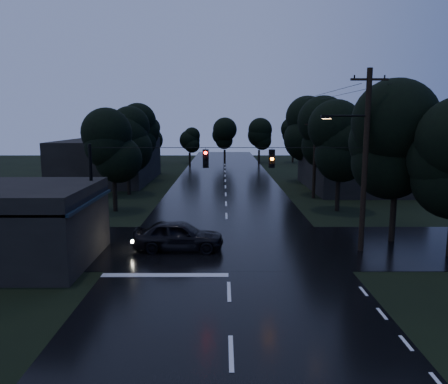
{
  "coord_description": "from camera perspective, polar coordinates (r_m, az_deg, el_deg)",
  "views": [
    {
      "loc": [
        -0.24,
        -12.72,
        7.23
      ],
      "look_at": [
        -0.2,
        12.75,
        3.07
      ],
      "focal_mm": 35.0,
      "sensor_mm": 36.0,
      "label": 1
    }
  ],
  "objects": [
    {
      "name": "anchor_pole_left",
      "position": [
        25.16,
        -16.86,
        -0.81
      ],
      "size": [
        0.18,
        0.18,
        6.0
      ],
      "primitive_type": "cylinder",
      "color": "black",
      "rests_on": "ground"
    },
    {
      "name": "tree_right_b",
      "position": [
        43.85,
        12.98,
        7.42
      ],
      "size": [
        4.48,
        4.48,
        9.44
      ],
      "color": "black",
      "rests_on": "ground"
    },
    {
      "name": "building_far_right",
      "position": [
        49.1,
        16.79,
        3.0
      ],
      "size": [
        10.0,
        14.0,
        4.4
      ],
      "primitive_type": "cube",
      "color": "black",
      "rests_on": "ground"
    },
    {
      "name": "ground",
      "position": [
        14.63,
        0.93,
        -20.34
      ],
      "size": [
        160.0,
        160.0,
        0.0
      ],
      "primitive_type": "plane",
      "color": "black",
      "rests_on": "ground"
    },
    {
      "name": "utility_pole_far",
      "position": [
        41.74,
        11.75,
        4.47
      ],
      "size": [
        2.0,
        0.3,
        7.5
      ],
      "color": "black",
      "rests_on": "ground"
    },
    {
      "name": "cross_street",
      "position": [
        25.75,
        0.45,
        -7.03
      ],
      "size": [
        60.0,
        9.0,
        0.02
      ],
      "primitive_type": "cube",
      "color": "black",
      "rests_on": "ground"
    },
    {
      "name": "building_far_left",
      "position": [
        54.69,
        -14.7,
        4.01
      ],
      "size": [
        10.0,
        16.0,
        5.0
      ],
      "primitive_type": "cube",
      "color": "black",
      "rests_on": "ground"
    },
    {
      "name": "tree_left_b",
      "position": [
        43.76,
        -12.54,
        6.94
      ],
      "size": [
        4.2,
        4.2,
        8.85
      ],
      "color": "black",
      "rests_on": "ground"
    },
    {
      "name": "tree_right_c",
      "position": [
        53.75,
        11.22,
        8.18
      ],
      "size": [
        4.76,
        4.76,
        10.03
      ],
      "color": "black",
      "rests_on": "ground"
    },
    {
      "name": "tree_left_a",
      "position": [
        35.86,
        -14.31,
        5.81
      ],
      "size": [
        3.92,
        3.92,
        8.26
      ],
      "color": "black",
      "rests_on": "ground"
    },
    {
      "name": "car",
      "position": [
        24.83,
        -5.94,
        -5.65
      ],
      "size": [
        5.09,
        2.16,
        1.72
      ],
      "primitive_type": "imported",
      "rotation": [
        0.0,
        0.0,
        1.54
      ],
      "color": "black",
      "rests_on": "ground"
    },
    {
      "name": "tree_corner_near",
      "position": [
        27.71,
        21.73,
        6.06
      ],
      "size": [
        4.48,
        4.48,
        9.44
      ],
      "color": "black",
      "rests_on": "ground"
    },
    {
      "name": "utility_pole_main",
      "position": [
        25.0,
        17.78,
        4.31
      ],
      "size": [
        3.5,
        0.3,
        10.0
      ],
      "color": "black",
      "rests_on": "ground"
    },
    {
      "name": "tree_right_a",
      "position": [
        35.96,
        14.89,
        6.4
      ],
      "size": [
        4.2,
        4.2,
        8.85
      ],
      "color": "black",
      "rests_on": "ground"
    },
    {
      "name": "main_road",
      "position": [
        43.33,
        0.23,
        -0.33
      ],
      "size": [
        12.0,
        120.0,
        0.02
      ],
      "primitive_type": "cube",
      "color": "black",
      "rests_on": "ground"
    },
    {
      "name": "tree_left_c",
      "position": [
        53.66,
        -10.89,
        7.79
      ],
      "size": [
        4.48,
        4.48,
        9.44
      ],
      "color": "black",
      "rests_on": "ground"
    },
    {
      "name": "span_signals",
      "position": [
        23.8,
        1.83,
        4.48
      ],
      "size": [
        15.0,
        0.37,
        1.12
      ],
      "color": "black",
      "rests_on": "ground"
    }
  ]
}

